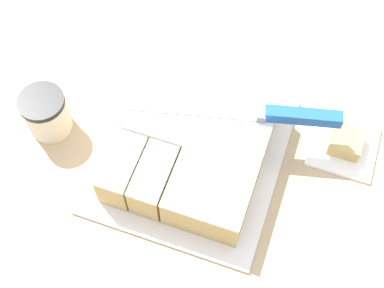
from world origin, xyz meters
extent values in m
plane|color=#9E9384|center=(0.00, 0.00, 0.00)|extent=(8.00, 8.00, 0.00)
cube|color=tan|center=(0.00, 0.00, 0.44)|extent=(1.40, 1.10, 0.89)
cube|color=silver|center=(0.08, -0.03, 0.89)|extent=(0.31, 0.34, 0.01)
cube|color=tan|center=(0.08, 0.03, 0.93)|extent=(0.25, 0.17, 0.07)
cube|color=white|center=(0.08, 0.03, 0.97)|extent=(0.25, 0.17, 0.01)
cube|color=tan|center=(0.13, -0.11, 0.93)|extent=(0.13, 0.11, 0.07)
cube|color=white|center=(0.13, -0.11, 0.97)|extent=(0.13, 0.11, 0.01)
cube|color=tan|center=(-0.02, -0.11, 0.93)|extent=(0.05, 0.11, 0.07)
cube|color=white|center=(-0.02, -0.11, 0.97)|extent=(0.05, 0.11, 0.01)
cube|color=tan|center=(0.04, -0.11, 0.93)|extent=(0.05, 0.11, 0.07)
cube|color=white|center=(0.04, -0.11, 0.97)|extent=(0.05, 0.11, 0.01)
cube|color=silver|center=(0.07, 0.02, 0.97)|extent=(0.23, 0.08, 0.00)
cube|color=slate|center=(0.17, 0.04, 0.98)|extent=(0.02, 0.03, 0.02)
cube|color=#1E59B2|center=(0.24, 0.06, 0.98)|extent=(0.13, 0.05, 0.02)
cylinder|color=beige|center=(-0.19, -0.05, 0.93)|extent=(0.08, 0.08, 0.08)
cylinder|color=black|center=(-0.19, -0.05, 0.97)|extent=(0.08, 0.08, 0.01)
cube|color=white|center=(0.33, 0.08, 0.89)|extent=(0.12, 0.12, 0.01)
cube|color=tan|center=(0.33, 0.08, 0.91)|extent=(0.06, 0.06, 0.03)
camera|label=1|loc=(0.22, -0.44, 1.74)|focal=50.00mm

